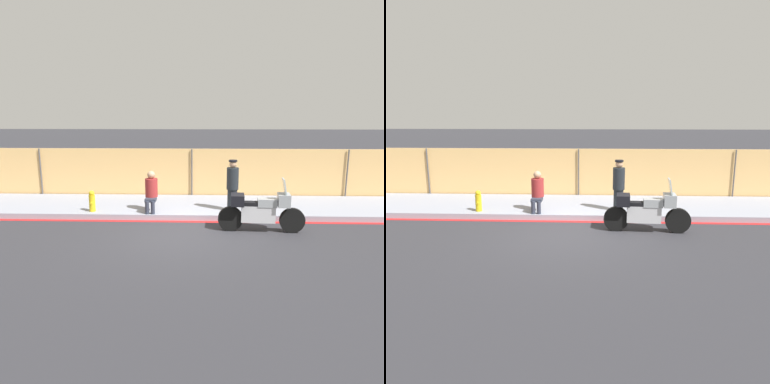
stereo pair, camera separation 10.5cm
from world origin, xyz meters
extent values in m
plane|color=#2D2D33|center=(0.00, 0.00, 0.00)|extent=(120.00, 120.00, 0.00)
cube|color=#8E93A3|center=(0.00, 2.72, 0.09)|extent=(42.44, 2.83, 0.18)
cube|color=red|center=(0.00, 1.22, 0.00)|extent=(42.44, 0.18, 0.01)
cube|color=#E5B26B|center=(0.00, 4.23, 0.95)|extent=(40.32, 0.08, 1.91)
cylinder|color=#4C4C51|center=(-5.71, 4.13, 0.95)|extent=(0.05, 0.05, 1.91)
cylinder|color=#4C4C51|center=(0.00, 4.13, 0.95)|extent=(0.05, 0.05, 1.91)
cylinder|color=#4C4C51|center=(5.71, 4.13, 0.95)|extent=(0.05, 0.05, 1.91)
cylinder|color=black|center=(2.88, 0.29, 0.34)|extent=(0.70, 0.19, 0.69)
cylinder|color=black|center=(1.20, 0.41, 0.34)|extent=(0.70, 0.19, 0.69)
cube|color=silver|center=(1.96, 0.35, 0.51)|extent=(0.94, 0.34, 0.47)
cube|color=#999EA3|center=(2.19, 0.34, 0.83)|extent=(0.54, 0.34, 0.22)
cube|color=black|center=(1.86, 0.36, 0.79)|extent=(0.62, 0.32, 0.10)
cube|color=#999EA3|center=(2.63, 0.31, 0.91)|extent=(0.35, 0.50, 0.34)
cube|color=silver|center=(2.63, 0.31, 1.29)|extent=(0.13, 0.43, 0.42)
cube|color=black|center=(1.39, 0.39, 0.89)|extent=(0.39, 0.53, 0.30)
cylinder|color=#1E2328|center=(1.36, 1.93, 0.52)|extent=(0.31, 0.31, 0.69)
cylinder|color=#1E2328|center=(1.36, 1.93, 1.21)|extent=(0.37, 0.37, 0.69)
sphere|color=tan|center=(1.36, 1.93, 1.66)|extent=(0.23, 0.23, 0.23)
cylinder|color=black|center=(1.36, 1.93, 1.76)|extent=(0.27, 0.27, 0.05)
cylinder|color=#2D3342|center=(-1.28, 1.42, 0.38)|extent=(0.13, 0.13, 0.41)
cylinder|color=#2D3342|center=(-1.10, 1.42, 0.38)|extent=(0.13, 0.13, 0.41)
cube|color=#2D3342|center=(-1.19, 1.62, 0.58)|extent=(0.33, 0.41, 0.10)
cylinder|color=maroon|center=(-1.19, 1.83, 0.92)|extent=(0.39, 0.39, 0.58)
sphere|color=tan|center=(-1.19, 1.83, 1.33)|extent=(0.24, 0.24, 0.24)
cylinder|color=gold|center=(-3.05, 1.67, 0.44)|extent=(0.19, 0.19, 0.53)
sphere|color=gold|center=(-3.05, 1.67, 0.76)|extent=(0.17, 0.17, 0.17)
cylinder|color=gold|center=(-3.05, 1.56, 0.47)|extent=(0.07, 0.08, 0.07)
camera|label=1|loc=(0.48, -9.62, 3.27)|focal=35.00mm
camera|label=2|loc=(0.59, -9.62, 3.27)|focal=35.00mm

